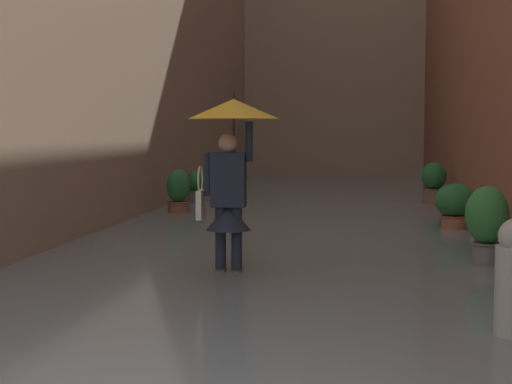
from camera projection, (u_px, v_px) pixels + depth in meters
The scene contains 8 objects.
ground_plane at pixel (304, 218), 14.44m from camera, with size 60.00×60.00×0.00m, color #605B56.
flood_water at pixel (304, 216), 14.44m from camera, with size 6.69×28.74×0.08m, color slate.
person_wading at pixel (231, 149), 8.52m from camera, with size 1.01×1.01×2.06m.
potted_plant_near_left at pixel (455, 205), 12.39m from camera, with size 0.66×0.66×0.79m.
potted_plant_near_right at pixel (178, 192), 14.80m from camera, with size 0.46×0.46×0.90m.
potted_plant_far_left at pixel (487, 222), 9.02m from camera, with size 0.50×0.50×1.00m.
potted_plant_far_right at pixel (196, 187), 16.63m from camera, with size 0.44×0.44×0.76m.
potted_plant_mid_left at pixel (434, 183), 16.38m from camera, with size 0.53×0.53×0.96m.
Camera 1 is at (-1.18, 2.96, 1.65)m, focal length 54.39 mm.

